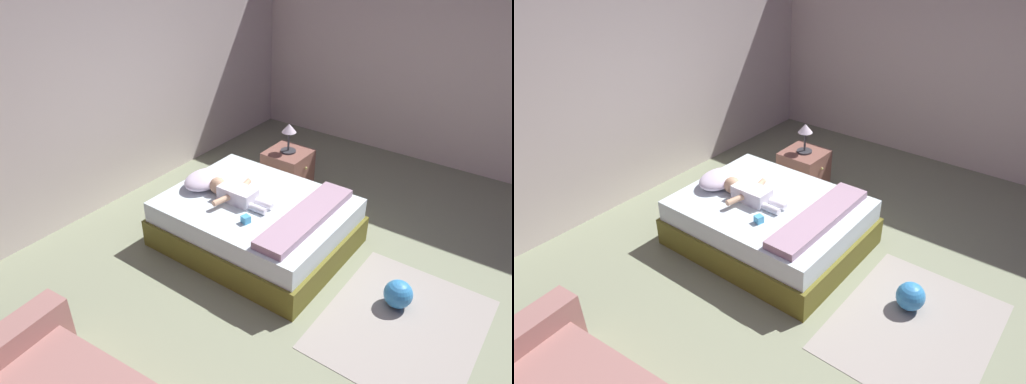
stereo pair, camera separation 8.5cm
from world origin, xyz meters
TOP-DOWN VIEW (x-y plane):
  - ground_plane at (0.00, 0.00)m, footprint 8.00×8.00m
  - wall_behind_bed at (0.00, 3.00)m, footprint 8.00×0.12m
  - wall_side at (3.00, 0.00)m, footprint 0.12×6.00m
  - bed at (0.17, 1.18)m, footprint 1.35×1.72m
  - pillow at (0.10, 1.76)m, footprint 0.45×0.33m
  - baby at (0.08, 1.36)m, footprint 0.54×0.68m
  - toothbrush at (0.32, 1.49)m, footprint 0.01×0.15m
  - nightstand at (1.25, 1.53)m, footprint 0.46×0.49m
  - lamp at (1.25, 1.53)m, footprint 0.17×0.17m
  - rug at (0.00, -0.38)m, footprint 1.43×1.14m
  - toy_ball at (0.17, -0.27)m, footprint 0.24×0.24m
  - blanket at (0.17, 0.64)m, footprint 1.22×0.29m
  - toy_block at (-0.16, 1.04)m, footprint 0.08×0.08m

SIDE VIEW (x-z plane):
  - ground_plane at x=0.00m, z-range 0.00..0.00m
  - rug at x=0.00m, z-range 0.00..0.01m
  - toy_ball at x=0.17m, z-range 0.01..0.24m
  - bed at x=0.17m, z-range 0.00..0.48m
  - nightstand at x=1.25m, z-range 0.00..0.48m
  - toothbrush at x=0.32m, z-range 0.48..0.50m
  - toy_block at x=-0.16m, z-range 0.48..0.55m
  - blanket at x=0.17m, z-range 0.48..0.55m
  - baby at x=0.08m, z-range 0.47..0.63m
  - pillow at x=0.10m, z-range 0.48..0.63m
  - lamp at x=1.25m, z-range 0.54..0.88m
  - wall_behind_bed at x=0.00m, z-range 0.00..2.65m
  - wall_side at x=3.00m, z-range 0.00..2.65m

